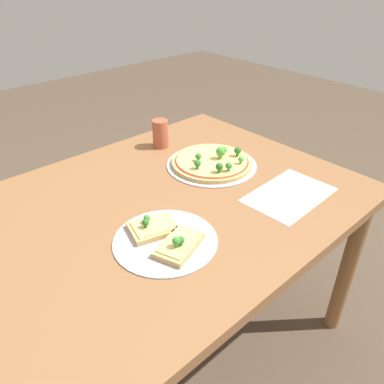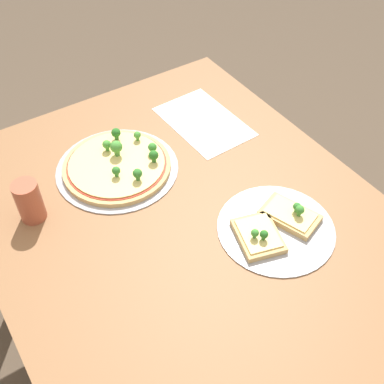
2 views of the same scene
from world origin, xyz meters
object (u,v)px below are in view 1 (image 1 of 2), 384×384
(dining_table, at_px, (161,222))
(pizza_tray_whole, at_px, (212,162))
(pizza_tray_slice, at_px, (165,238))
(drinking_cup, at_px, (160,134))

(dining_table, xyz_separation_m, pizza_tray_whole, (0.30, 0.06, 0.09))
(pizza_tray_whole, bearing_deg, dining_table, -168.24)
(dining_table, distance_m, pizza_tray_slice, 0.21)
(pizza_tray_whole, bearing_deg, pizza_tray_slice, -151.17)
(dining_table, relative_size, drinking_cup, 11.42)
(pizza_tray_slice, bearing_deg, drinking_cup, 52.77)
(drinking_cup, bearing_deg, pizza_tray_whole, -81.13)
(dining_table, bearing_deg, drinking_cup, 51.00)
(pizza_tray_slice, bearing_deg, dining_table, 56.54)
(dining_table, height_order, pizza_tray_whole, pizza_tray_whole)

